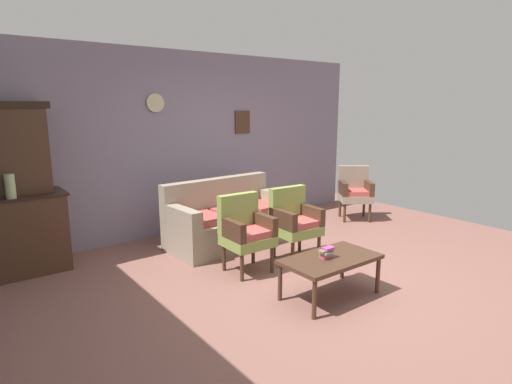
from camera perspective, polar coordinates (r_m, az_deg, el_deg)
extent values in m
plane|color=#84564C|center=(4.79, 7.68, -12.07)|extent=(7.68, 7.68, 0.00)
cube|color=gray|center=(6.53, -8.55, 6.53)|extent=(6.40, 0.06, 2.70)
cube|color=#472D1E|center=(6.95, -1.85, 9.43)|extent=(0.28, 0.02, 0.36)
cylinder|color=beige|center=(6.20, -13.46, 11.64)|extent=(0.26, 0.03, 0.26)
cube|color=#472D1E|center=(5.56, -29.95, -5.25)|extent=(1.10, 0.52, 0.90)
cube|color=black|center=(5.45, -30.44, -0.56)|extent=(1.16, 0.55, 0.03)
cube|color=#472D1E|center=(5.46, -31.07, 4.61)|extent=(0.90, 0.36, 0.95)
cylinder|color=#ADC68B|center=(5.24, -30.30, 0.68)|extent=(0.10, 0.10, 0.27)
cube|color=gray|center=(5.92, -3.41, -5.12)|extent=(1.80, 0.90, 0.42)
cube|color=gray|center=(6.06, -5.29, -0.37)|extent=(1.76, 0.26, 0.48)
cube|color=gray|center=(6.34, 2.29, -0.92)|extent=(0.21, 0.81, 0.24)
cube|color=gray|center=(5.41, -10.19, -3.28)|extent=(0.21, 0.81, 0.24)
cube|color=#B74C47|center=(6.13, 0.54, -2.01)|extent=(0.49, 0.59, 0.10)
cube|color=#B74C47|center=(5.82, -3.20, -2.76)|extent=(0.49, 0.59, 0.10)
cube|color=#B74C47|center=(5.54, -7.35, -3.58)|extent=(0.49, 0.59, 0.10)
cube|color=#849947|center=(4.91, -1.12, -6.57)|extent=(0.53, 0.49, 0.12)
cube|color=#B74C47|center=(4.87, -0.99, -5.63)|extent=(0.45, 0.42, 0.10)
cube|color=#849947|center=(4.99, -2.44, -2.82)|extent=(0.52, 0.11, 0.46)
cube|color=#472D1E|center=(4.99, 0.96, -4.26)|extent=(0.09, 0.48, 0.22)
cube|color=#472D1E|center=(4.75, -3.32, -5.10)|extent=(0.09, 0.48, 0.22)
cylinder|color=#472D1E|center=(4.96, 2.18, -9.10)|extent=(0.04, 0.04, 0.32)
cylinder|color=#472D1E|center=(4.73, -1.91, -10.15)|extent=(0.04, 0.04, 0.32)
cylinder|color=#472D1E|center=(5.25, -0.39, -7.92)|extent=(0.04, 0.04, 0.32)
cylinder|color=#472D1E|center=(5.03, -4.35, -8.83)|extent=(0.04, 0.04, 0.32)
cube|color=#849947|center=(5.35, 5.52, -5.11)|extent=(0.55, 0.51, 0.12)
cube|color=#B74C47|center=(5.31, 5.67, -4.23)|extent=(0.47, 0.44, 0.10)
cube|color=#849947|center=(5.42, 4.25, -1.67)|extent=(0.53, 0.13, 0.46)
cube|color=#472D1E|center=(5.44, 7.36, -3.01)|extent=(0.11, 0.48, 0.22)
cube|color=#472D1E|center=(5.17, 3.65, -3.70)|extent=(0.11, 0.48, 0.22)
cylinder|color=#472D1E|center=(5.41, 8.49, -7.44)|extent=(0.04, 0.04, 0.32)
cylinder|color=#472D1E|center=(5.15, 4.97, -8.34)|extent=(0.04, 0.04, 0.32)
cylinder|color=#472D1E|center=(5.68, 5.92, -6.43)|extent=(0.04, 0.04, 0.32)
cylinder|color=#472D1E|center=(5.44, 2.47, -7.22)|extent=(0.04, 0.04, 0.32)
cube|color=gray|center=(7.35, 13.25, -0.75)|extent=(0.70, 0.70, 0.12)
cube|color=#B74C47|center=(7.31, 13.32, -0.09)|extent=(0.60, 0.59, 0.10)
cube|color=gray|center=(7.49, 13.00, 1.75)|extent=(0.48, 0.39, 0.46)
cube|color=#472D1E|center=(7.37, 14.98, 0.55)|extent=(0.35, 0.43, 0.22)
cube|color=#472D1E|center=(7.27, 11.63, 0.56)|extent=(0.35, 0.43, 0.22)
cylinder|color=#472D1E|center=(7.28, 15.13, -2.75)|extent=(0.04, 0.04, 0.32)
cylinder|color=#472D1E|center=(7.17, 11.89, -2.79)|extent=(0.04, 0.04, 0.32)
cylinder|color=#472D1E|center=(7.63, 14.38, -2.05)|extent=(0.04, 0.04, 0.32)
cylinder|color=#472D1E|center=(7.53, 11.29, -2.08)|extent=(0.04, 0.04, 0.32)
cube|color=#472D1E|center=(4.35, 10.06, -8.93)|extent=(1.00, 0.56, 0.04)
cylinder|color=#472D1E|center=(4.29, 3.27, -12.09)|extent=(0.04, 0.04, 0.38)
cylinder|color=#472D1E|center=(4.90, 11.60, -9.25)|extent=(0.04, 0.04, 0.38)
cylinder|color=#472D1E|center=(3.97, 7.90, -14.21)|extent=(0.04, 0.04, 0.38)
cylinder|color=#472D1E|center=(4.62, 16.15, -10.77)|extent=(0.04, 0.04, 0.38)
cube|color=#9E4F66|center=(4.30, 9.40, -8.68)|extent=(0.12, 0.08, 0.02)
cube|color=#EE694C|center=(4.30, 9.48, -8.34)|extent=(0.12, 0.08, 0.03)
cube|color=#959BB1|center=(4.28, 9.56, -8.11)|extent=(0.12, 0.08, 0.02)
cube|color=#746B51|center=(4.28, 9.41, -7.82)|extent=(0.16, 0.07, 0.02)
cube|color=#D1468F|center=(4.28, 9.78, -7.51)|extent=(0.12, 0.07, 0.02)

